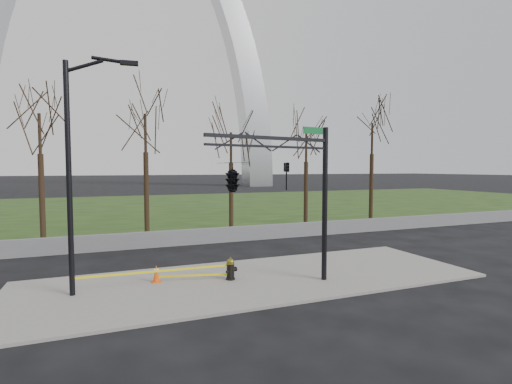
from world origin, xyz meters
name	(u,v)px	position (x,y,z in m)	size (l,w,h in m)	color
ground	(255,281)	(0.00, 0.00, 0.00)	(500.00, 500.00, 0.00)	black
sidewalk	(255,279)	(0.00, 0.00, 0.05)	(18.00, 6.00, 0.10)	gray
grass_strip	(158,207)	(0.00, 30.00, 0.03)	(120.00, 40.00, 0.06)	#1D3814
guardrail	(206,236)	(0.00, 8.00, 0.45)	(60.00, 0.30, 0.90)	#59595B
gateway_arch	(129,39)	(0.00, 75.00, 32.50)	(66.00, 6.00, 65.00)	#B1B3B8
tree_row	(146,169)	(-2.96, 12.00, 4.39)	(40.07, 4.00, 8.78)	black
fire_hydrant	(231,269)	(-0.95, 0.18, 0.50)	(0.54, 0.39, 0.88)	black
traffic_cone	(156,274)	(-3.69, 0.90, 0.43)	(0.36, 0.36, 0.65)	#F1520C
street_light	(76,161)	(-6.33, 0.40, 4.69)	(2.39, 0.45, 8.21)	black
traffic_signal_mast	(252,177)	(-0.75, -1.65, 4.15)	(5.05, 2.54, 6.00)	black
caution_tape	(169,273)	(-3.28, 0.38, 0.55)	(5.60, 0.73, 0.45)	yellow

